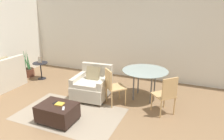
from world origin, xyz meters
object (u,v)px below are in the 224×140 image
at_px(dining_table, 145,73).
at_px(dining_chair_near_left, 112,85).
at_px(picture_frame, 40,60).
at_px(ottoman, 58,112).
at_px(tv_remote_secondary, 63,108).
at_px(armchair, 92,85).
at_px(potted_plant, 28,71).
at_px(book_stack, 60,104).
at_px(tv_remote_primary, 55,103).
at_px(dining_chair_near_right, 166,93).
at_px(side_table, 41,67).

relative_size(dining_table, dining_chair_near_left, 1.29).
bearing_deg(picture_frame, ottoman, -42.15).
xyz_separation_m(tv_remote_secondary, dining_table, (1.17, 1.88, 0.29)).
bearing_deg(dining_chair_near_left, ottoman, -123.42).
height_order(armchair, dining_table, armchair).
height_order(armchair, potted_plant, potted_plant).
height_order(book_stack, potted_plant, potted_plant).
bearing_deg(tv_remote_primary, dining_chair_near_right, 27.57).
relative_size(potted_plant, dining_chair_near_right, 1.04).
distance_m(tv_remote_secondary, potted_plant, 3.54).
height_order(book_stack, dining_table, dining_table).
distance_m(ottoman, dining_table, 2.32).
bearing_deg(dining_chair_near_right, dining_table, 135.00).
bearing_deg(dining_table, dining_chair_near_right, -45.00).
bearing_deg(potted_plant, armchair, -11.80).
relative_size(potted_plant, dining_chair_near_left, 1.04).
bearing_deg(ottoman, dining_chair_near_left, 56.58).
bearing_deg(tv_remote_primary, dining_chair_near_left, 52.65).
xyz_separation_m(side_table, dining_table, (3.48, -0.09, 0.29)).
distance_m(tv_remote_secondary, dining_table, 2.23).
distance_m(ottoman, potted_plant, 3.30).
bearing_deg(book_stack, tv_remote_secondary, -33.45).
relative_size(book_stack, tv_remote_secondary, 1.24).
bearing_deg(side_table, ottoman, -42.15).
xyz_separation_m(tv_remote_secondary, dining_chair_near_left, (0.54, 1.24, 0.12)).
relative_size(book_stack, picture_frame, 0.99).
bearing_deg(tv_remote_primary, dining_table, 49.65).
xyz_separation_m(tv_remote_secondary, dining_chair_near_right, (1.81, 1.24, 0.12)).
relative_size(dining_chair_near_left, dining_chair_near_right, 1.00).
relative_size(book_stack, tv_remote_primary, 1.32).
bearing_deg(dining_chair_near_right, potted_plant, 170.94).
xyz_separation_m(tv_remote_primary, picture_frame, (-2.00, 1.83, 0.25)).
xyz_separation_m(ottoman, tv_remote_primary, (-0.08, 0.05, 0.18)).
bearing_deg(dining_chair_near_left, tv_remote_primary, -127.35).
distance_m(potted_plant, dining_chair_near_left, 3.55).
xyz_separation_m(book_stack, tv_remote_secondary, (0.18, -0.12, -0.01)).
height_order(armchair, dining_chair_near_right, dining_chair_near_right).
distance_m(tv_remote_primary, dining_table, 2.30).
bearing_deg(tv_remote_secondary, potted_plant, 145.56).
bearing_deg(dining_table, picture_frame, 178.54).
xyz_separation_m(potted_plant, dining_chair_near_left, (3.45, -0.75, 0.32)).
relative_size(ottoman, tv_remote_secondary, 5.26).
bearing_deg(dining_table, tv_remote_primary, -130.35).
xyz_separation_m(armchair, dining_chair_near_right, (1.92, -0.17, 0.18)).
distance_m(picture_frame, dining_chair_near_right, 4.18).
relative_size(ottoman, tv_remote_primary, 5.61).
bearing_deg(side_table, dining_table, -1.46).
relative_size(tv_remote_secondary, dining_chair_near_left, 0.16).
xyz_separation_m(book_stack, potted_plant, (-2.74, 1.88, -0.21)).
bearing_deg(picture_frame, potted_plant, 177.25).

